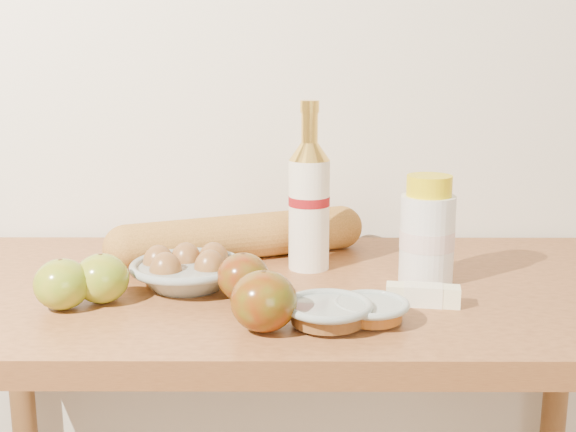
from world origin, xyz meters
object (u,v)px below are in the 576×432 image
object	(u,v)px
cream_bottle	(427,233)
egg_bowl	(187,270)
table	(288,355)
baguette	(240,237)
bourbon_bottle	(309,202)

from	to	relation	value
cream_bottle	egg_bowl	world-z (taller)	cream_bottle
table	baguette	distance (m)	0.24
table	baguette	size ratio (longest dim) A/B	2.49
bourbon_bottle	cream_bottle	world-z (taller)	bourbon_bottle
bourbon_bottle	egg_bowl	distance (m)	0.24
table	egg_bowl	distance (m)	0.22
egg_bowl	cream_bottle	bearing A→B (deg)	4.18
table	bourbon_bottle	world-z (taller)	bourbon_bottle
bourbon_bottle	egg_bowl	xyz separation A→B (m)	(-0.20, -0.10, -0.09)
bourbon_bottle	baguette	bearing A→B (deg)	167.01
table	cream_bottle	distance (m)	0.30
cream_bottle	baguette	distance (m)	0.34
table	egg_bowl	xyz separation A→B (m)	(-0.16, -0.01, 0.15)
cream_bottle	egg_bowl	distance (m)	0.39
cream_bottle	egg_bowl	bearing A→B (deg)	-157.98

